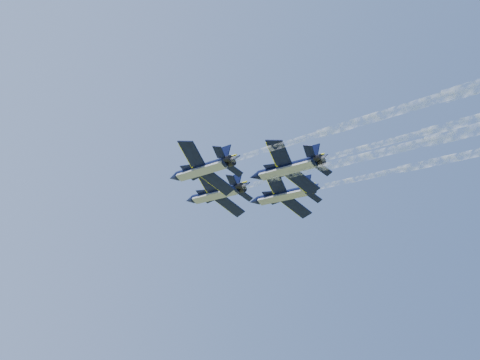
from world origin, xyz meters
TOP-DOWN VIEW (x-y plane):
  - jet_lead at (-2.33, 7.79)m, footprint 12.28×18.28m
  - jet_left at (-12.13, -2.39)m, footprint 12.28×18.28m
  - jet_right at (9.30, 0.49)m, footprint 12.28×18.28m
  - jet_slot at (0.12, -11.82)m, footprint 12.28×18.28m

SIDE VIEW (x-z plane):
  - jet_lead at x=-2.33m, z-range 103.26..110.45m
  - jet_left at x=-12.13m, z-range 103.26..110.45m
  - jet_right at x=9.30m, z-range 103.26..110.45m
  - jet_slot at x=0.12m, z-range 103.26..110.45m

